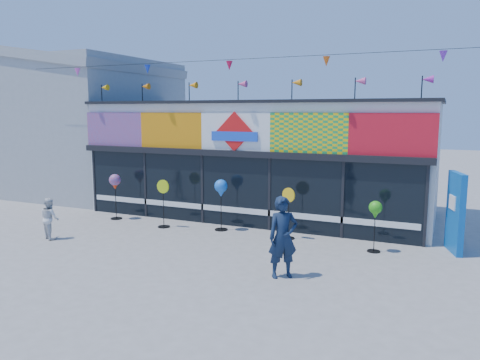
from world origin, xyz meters
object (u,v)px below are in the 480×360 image
Objects in this scene: spinner_2 at (221,190)px; spinner_3 at (288,212)px; blue_sign at (455,212)px; spinner_1 at (163,202)px; spinner_4 at (375,211)px; child at (50,218)px; adult_man at (283,237)px; spinner_0 at (115,183)px.

spinner_2 is 1.06× the size of spinner_3.
blue_sign is 8.65m from spinner_1.
spinner_4 is 1.13× the size of child.
adult_man is 1.52× the size of child.
spinner_1 is 0.96× the size of spinner_2.
spinner_1 reaches higher than spinner_4.
blue_sign is 1.38× the size of spinner_1.
blue_sign is 6.74m from spinner_2.
spinner_0 is 4.05m from spinner_2.
spinner_3 is 0.82× the size of adult_man.
blue_sign is at bearing 3.83° from spinner_2.
spinner_1 is 0.84× the size of adult_man.
spinner_3 is at bearing 170.50° from blue_sign.
spinner_2 reaches higher than spinner_0.
spinner_4 is 9.33m from child.
spinner_3 is (6.31, 0.00, -0.46)m from spinner_0.
spinner_3 is at bearing -133.07° from child.
spinner_0 is 0.97× the size of spinner_2.
spinner_0 is 0.85× the size of adult_man.
spinner_3 is 3.27m from adult_man.
spinner_3 is at bearing 173.04° from spinner_4.
child is at bearing 140.73° from adult_man.
spinner_3 is 2.56m from spinner_4.
blue_sign is 1.41× the size of spinner_3.
spinner_1 is at bearing 113.74° from adult_man.
spinner_2 reaches higher than spinner_3.
child is at bearing -92.64° from spinner_0.
blue_sign is 11.44m from child.
spinner_0 is at bearing 178.02° from spinner_4.
adult_man reaches higher than spinner_2.
spinner_4 is 3.27m from adult_man.
spinner_1 is 4.15m from spinner_3.
spinner_2 is at bearing -121.73° from child.
spinner_4 is at bearing -141.09° from child.
blue_sign reaches higher than spinner_1.
adult_man is (5.04, -2.82, 0.11)m from spinner_1.
adult_man is 7.35m from child.
blue_sign is 1.55× the size of spinner_4.
spinner_0 is 1.02× the size of spinner_1.
spinner_4 is at bearing -6.96° from spinner_3.
spinner_0 is 1.04× the size of spinner_3.
spinner_4 is at bearing -1.98° from spinner_0.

